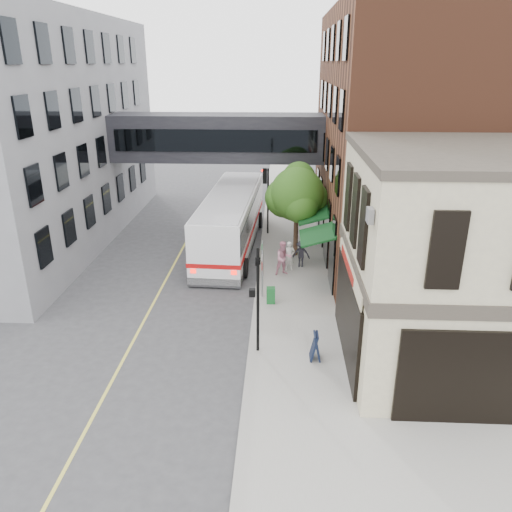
# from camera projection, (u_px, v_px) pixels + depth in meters

# --- Properties ---
(ground) EXTENTS (120.00, 120.00, 0.00)m
(ground) POSITION_uv_depth(u_px,v_px,m) (245.00, 382.00, 18.71)
(ground) COLOR #38383A
(ground) RESTS_ON ground
(sidewalk_main) EXTENTS (4.00, 60.00, 0.15)m
(sidewalk_main) POSITION_uv_depth(u_px,v_px,m) (292.00, 250.00, 31.62)
(sidewalk_main) COLOR gray
(sidewalk_main) RESTS_ON ground
(corner_building) EXTENTS (10.19, 8.12, 8.45)m
(corner_building) POSITION_uv_depth(u_px,v_px,m) (487.00, 262.00, 18.63)
(corner_building) COLOR tan
(corner_building) RESTS_ON ground
(brick_building) EXTENTS (13.76, 18.00, 14.00)m
(brick_building) POSITION_uv_depth(u_px,v_px,m) (428.00, 138.00, 29.67)
(brick_building) COLOR #512919
(brick_building) RESTS_ON ground
(skyway_bridge) EXTENTS (14.00, 3.18, 3.00)m
(skyway_bridge) POSITION_uv_depth(u_px,v_px,m) (218.00, 137.00, 33.23)
(skyway_bridge) COLOR black
(skyway_bridge) RESTS_ON ground
(traffic_signal_near) EXTENTS (0.44, 0.22, 4.60)m
(traffic_signal_near) POSITION_uv_depth(u_px,v_px,m) (257.00, 287.00, 19.47)
(traffic_signal_near) COLOR black
(traffic_signal_near) RESTS_ON sidewalk_main
(traffic_signal_far) EXTENTS (0.53, 0.28, 4.50)m
(traffic_signal_far) POSITION_uv_depth(u_px,v_px,m) (266.00, 188.00, 33.30)
(traffic_signal_far) COLOR black
(traffic_signal_far) RESTS_ON sidewalk_main
(street_sign_pole) EXTENTS (0.08, 0.75, 3.00)m
(street_sign_pole) POSITION_uv_depth(u_px,v_px,m) (262.00, 264.00, 24.50)
(street_sign_pole) COLOR gray
(street_sign_pole) RESTS_ON sidewalk_main
(street_tree) EXTENTS (3.80, 3.20, 5.60)m
(street_tree) POSITION_uv_depth(u_px,v_px,m) (297.00, 194.00, 29.49)
(street_tree) COLOR #382619
(street_tree) RESTS_ON sidewalk_main
(lane_marking) EXTENTS (0.12, 40.00, 0.01)m
(lane_marking) POSITION_uv_depth(u_px,v_px,m) (169.00, 274.00, 28.24)
(lane_marking) COLOR #D8CC4C
(lane_marking) RESTS_ON ground
(bus) EXTENTS (3.65, 13.12, 3.50)m
(bus) POSITION_uv_depth(u_px,v_px,m) (231.00, 218.00, 31.59)
(bus) COLOR white
(bus) RESTS_ON ground
(pedestrian_a) EXTENTS (0.69, 0.53, 1.69)m
(pedestrian_a) POSITION_uv_depth(u_px,v_px,m) (290.00, 256.00, 28.07)
(pedestrian_a) COLOR white
(pedestrian_a) RESTS_ON sidewalk_main
(pedestrian_b) EXTENTS (1.11, 0.97, 1.92)m
(pedestrian_b) POSITION_uv_depth(u_px,v_px,m) (283.00, 258.00, 27.47)
(pedestrian_b) COLOR pink
(pedestrian_b) RESTS_ON sidewalk_main
(pedestrian_c) EXTENTS (1.05, 0.65, 1.57)m
(pedestrian_c) POSITION_uv_depth(u_px,v_px,m) (301.00, 254.00, 28.57)
(pedestrian_c) COLOR #222129
(pedestrian_c) RESTS_ON sidewalk_main
(newspaper_box) EXTENTS (0.43, 0.39, 0.81)m
(newspaper_box) POSITION_uv_depth(u_px,v_px,m) (271.00, 295.00, 24.37)
(newspaper_box) COLOR #145A24
(newspaper_box) RESTS_ON sidewalk_main
(sandwich_board) EXTENTS (0.41, 0.63, 1.13)m
(sandwich_board) POSITION_uv_depth(u_px,v_px,m) (315.00, 346.00, 19.70)
(sandwich_board) COLOR black
(sandwich_board) RESTS_ON sidewalk_main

